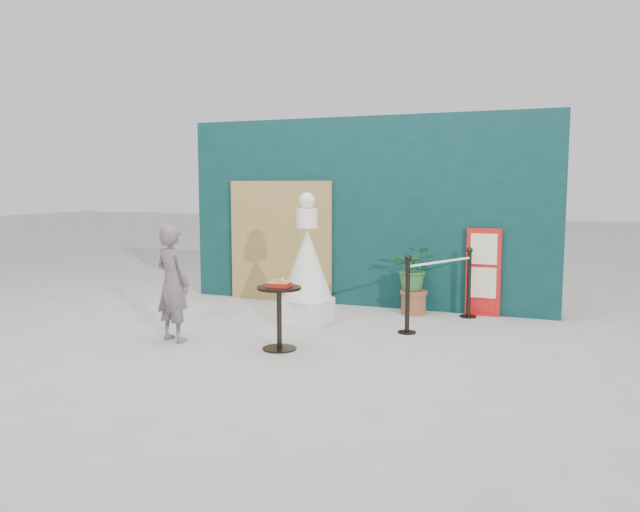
# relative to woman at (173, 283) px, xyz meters

# --- Properties ---
(ground) EXTENTS (60.00, 60.00, 0.00)m
(ground) POSITION_rel_woman_xyz_m (1.48, -0.00, -0.73)
(ground) COLOR #ADAAA5
(ground) RESTS_ON ground
(back_wall) EXTENTS (6.00, 0.30, 3.00)m
(back_wall) POSITION_rel_woman_xyz_m (1.48, 3.15, 0.77)
(back_wall) COLOR #092C2C
(back_wall) RESTS_ON ground
(bamboo_fence) EXTENTS (1.80, 0.08, 2.00)m
(bamboo_fence) POSITION_rel_woman_xyz_m (0.08, 2.94, 0.27)
(bamboo_fence) COLOR tan
(bamboo_fence) RESTS_ON ground
(woman) EXTENTS (0.61, 0.49, 1.45)m
(woman) POSITION_rel_woman_xyz_m (0.00, 0.00, 0.00)
(woman) COLOR slate
(woman) RESTS_ON ground
(menu_board) EXTENTS (0.50, 0.07, 1.30)m
(menu_board) POSITION_rel_woman_xyz_m (3.38, 2.95, -0.08)
(menu_board) COLOR red
(menu_board) RESTS_ON ground
(statue) EXTENTS (0.71, 0.71, 1.83)m
(statue) POSITION_rel_woman_xyz_m (1.14, 1.57, 0.02)
(statue) COLOR white
(statue) RESTS_ON ground
(cafe_table) EXTENTS (0.52, 0.52, 0.75)m
(cafe_table) POSITION_rel_woman_xyz_m (1.40, 0.11, -0.23)
(cafe_table) COLOR black
(cafe_table) RESTS_ON ground
(food_basket) EXTENTS (0.26, 0.19, 0.11)m
(food_basket) POSITION_rel_woman_xyz_m (1.40, 0.11, 0.06)
(food_basket) COLOR #B42213
(food_basket) RESTS_ON cafe_table
(planter) EXTENTS (0.61, 0.53, 1.04)m
(planter) POSITION_rel_woman_xyz_m (2.41, 2.69, -0.12)
(planter) COLOR brown
(planter) RESTS_ON ground
(stanchion_barrier) EXTENTS (0.84, 1.54, 1.03)m
(stanchion_barrier) POSITION_rel_woman_xyz_m (2.91, 2.12, -0.23)
(stanchion_barrier) COLOR black
(stanchion_barrier) RESTS_ON ground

